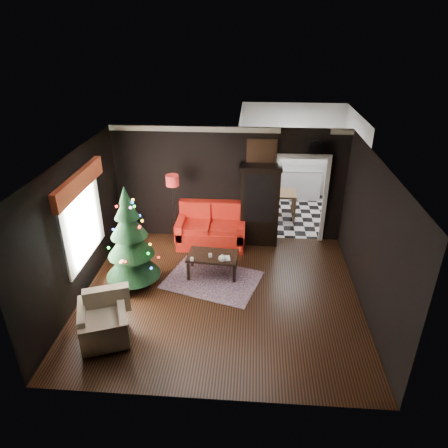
# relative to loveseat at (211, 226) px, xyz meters

# --- Properties ---
(floor) EXTENTS (5.50, 5.50, 0.00)m
(floor) POSITION_rel_loveseat_xyz_m (0.40, -2.05, -0.50)
(floor) COLOR black
(floor) RESTS_ON ground
(ceiling) EXTENTS (5.50, 5.50, 0.00)m
(ceiling) POSITION_rel_loveseat_xyz_m (0.40, -2.05, 2.30)
(ceiling) COLOR white
(ceiling) RESTS_ON ground
(wall_back) EXTENTS (5.50, 0.00, 5.50)m
(wall_back) POSITION_rel_loveseat_xyz_m (0.40, 0.45, 0.90)
(wall_back) COLOR black
(wall_back) RESTS_ON ground
(wall_front) EXTENTS (5.50, 0.00, 5.50)m
(wall_front) POSITION_rel_loveseat_xyz_m (0.40, -4.55, 0.90)
(wall_front) COLOR black
(wall_front) RESTS_ON ground
(wall_left) EXTENTS (0.00, 5.50, 5.50)m
(wall_left) POSITION_rel_loveseat_xyz_m (-2.35, -2.05, 0.90)
(wall_left) COLOR black
(wall_left) RESTS_ON ground
(wall_right) EXTENTS (0.00, 5.50, 5.50)m
(wall_right) POSITION_rel_loveseat_xyz_m (3.15, -2.05, 0.90)
(wall_right) COLOR black
(wall_right) RESTS_ON ground
(doorway) EXTENTS (1.10, 0.10, 2.10)m
(doorway) POSITION_rel_loveseat_xyz_m (2.10, 0.45, 0.55)
(doorway) COLOR white
(doorway) RESTS_ON ground
(left_window) EXTENTS (0.05, 1.60, 1.40)m
(left_window) POSITION_rel_loveseat_xyz_m (-2.31, -1.85, 0.95)
(left_window) COLOR white
(left_window) RESTS_ON wall_left
(valance) EXTENTS (0.12, 2.10, 0.35)m
(valance) POSITION_rel_loveseat_xyz_m (-2.23, -1.85, 1.77)
(valance) COLOR #A94225
(valance) RESTS_ON wall_left
(kitchen_floor) EXTENTS (3.00, 3.00, 0.00)m
(kitchen_floor) POSITION_rel_loveseat_xyz_m (2.10, 1.95, -0.50)
(kitchen_floor) COLOR silver
(kitchen_floor) RESTS_ON ground
(kitchen_window) EXTENTS (0.70, 0.06, 0.70)m
(kitchen_window) POSITION_rel_loveseat_xyz_m (2.10, 3.40, 1.20)
(kitchen_window) COLOR white
(kitchen_window) RESTS_ON ground
(rug) EXTENTS (2.22, 1.88, 0.01)m
(rug) POSITION_rel_loveseat_xyz_m (0.18, -1.53, -0.49)
(rug) COLOR #3B242E
(rug) RESTS_ON ground
(loveseat) EXTENTS (1.70, 0.90, 1.00)m
(loveseat) POSITION_rel_loveseat_xyz_m (0.00, 0.00, 0.00)
(loveseat) COLOR maroon
(loveseat) RESTS_ON ground
(curio_cabinet) EXTENTS (0.90, 0.45, 1.90)m
(curio_cabinet) POSITION_rel_loveseat_xyz_m (1.15, 0.22, 0.45)
(curio_cabinet) COLOR black
(curio_cabinet) RESTS_ON ground
(floor_lamp) EXTENTS (0.34, 0.34, 1.90)m
(floor_lamp) POSITION_rel_loveseat_xyz_m (-0.87, -0.03, 0.33)
(floor_lamp) COLOR black
(floor_lamp) RESTS_ON ground
(christmas_tree) EXTENTS (1.14, 1.14, 2.11)m
(christmas_tree) POSITION_rel_loveseat_xyz_m (-1.43, -1.76, 0.55)
(christmas_tree) COLOR black
(christmas_tree) RESTS_ON ground
(armchair) EXTENTS (1.06, 1.06, 0.84)m
(armchair) POSITION_rel_loveseat_xyz_m (-1.47, -3.46, -0.04)
(armchair) COLOR tan
(armchair) RESTS_ON ground
(coffee_table) EXTENTS (1.09, 0.71, 0.47)m
(coffee_table) POSITION_rel_loveseat_xyz_m (0.17, -1.30, -0.25)
(coffee_table) COLOR black
(coffee_table) RESTS_ON rug
(teapot) EXTENTS (0.18, 0.18, 0.16)m
(teapot) POSITION_rel_loveseat_xyz_m (0.39, -1.55, 0.06)
(teapot) COLOR white
(teapot) RESTS_ON coffee_table
(cup_a) EXTENTS (0.08, 0.08, 0.06)m
(cup_a) POSITION_rel_loveseat_xyz_m (-0.24, -1.55, 0.01)
(cup_a) COLOR white
(cup_a) RESTS_ON coffee_table
(cup_b) EXTENTS (0.08, 0.08, 0.07)m
(cup_b) POSITION_rel_loveseat_xyz_m (0.13, -1.37, 0.02)
(cup_b) COLOR silver
(cup_b) RESTS_ON coffee_table
(book) EXTENTS (0.16, 0.04, 0.21)m
(book) POSITION_rel_loveseat_xyz_m (0.39, -1.44, 0.09)
(book) COLOR gray
(book) RESTS_ON coffee_table
(wall_clock) EXTENTS (0.32, 0.32, 0.06)m
(wall_clock) POSITION_rel_loveseat_xyz_m (2.35, 0.40, 1.88)
(wall_clock) COLOR white
(wall_clock) RESTS_ON wall_back
(painting) EXTENTS (0.62, 0.05, 0.52)m
(painting) POSITION_rel_loveseat_xyz_m (1.15, 0.41, 1.75)
(painting) COLOR #A77A38
(painting) RESTS_ON wall_back
(kitchen_counter) EXTENTS (1.80, 0.60, 0.90)m
(kitchen_counter) POSITION_rel_loveseat_xyz_m (2.10, 3.15, -0.05)
(kitchen_counter) COLOR silver
(kitchen_counter) RESTS_ON ground
(kitchen_table) EXTENTS (0.70, 0.70, 0.75)m
(kitchen_table) POSITION_rel_loveseat_xyz_m (1.80, 1.65, -0.12)
(kitchen_table) COLOR #58321D
(kitchen_table) RESTS_ON ground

